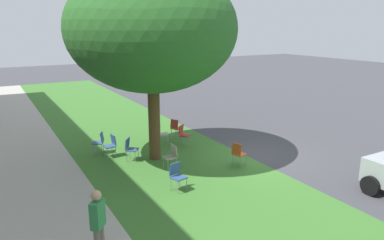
{
  "coord_description": "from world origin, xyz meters",
  "views": [
    {
      "loc": [
        -10.37,
        8.78,
        4.96
      ],
      "look_at": [
        1.69,
        1.84,
        1.35
      ],
      "focal_mm": 33.95,
      "sensor_mm": 36.0,
      "label": 1
    }
  ],
  "objects_px": {
    "chair_8": "(130,147)",
    "chair_2": "(183,133)",
    "chair_4": "(100,141)",
    "chair_6": "(177,174)",
    "chair_1": "(238,153)",
    "chair_3": "(176,127)",
    "chair_7": "(162,133)",
    "chair_0": "(171,155)",
    "chair_5": "(111,144)",
    "street_tree": "(152,30)",
    "pedestrian_0": "(98,224)"
  },
  "relations": [
    {
      "from": "street_tree",
      "to": "chair_2",
      "type": "bearing_deg",
      "value": -62.71
    },
    {
      "from": "chair_8",
      "to": "chair_0",
      "type": "bearing_deg",
      "value": -146.04
    },
    {
      "from": "chair_3",
      "to": "chair_5",
      "type": "relative_size",
      "value": 1.0
    },
    {
      "from": "street_tree",
      "to": "chair_8",
      "type": "bearing_deg",
      "value": 74.13
    },
    {
      "from": "chair_0",
      "to": "chair_5",
      "type": "bearing_deg",
      "value": 33.57
    },
    {
      "from": "chair_8",
      "to": "chair_4",
      "type": "bearing_deg",
      "value": 29.14
    },
    {
      "from": "street_tree",
      "to": "chair_0",
      "type": "height_order",
      "value": "street_tree"
    },
    {
      "from": "chair_8",
      "to": "chair_2",
      "type": "bearing_deg",
      "value": -76.39
    },
    {
      "from": "chair_3",
      "to": "chair_4",
      "type": "bearing_deg",
      "value": 94.93
    },
    {
      "from": "chair_2",
      "to": "pedestrian_0",
      "type": "bearing_deg",
      "value": 138.72
    },
    {
      "from": "street_tree",
      "to": "chair_3",
      "type": "bearing_deg",
      "value": -44.41
    },
    {
      "from": "chair_0",
      "to": "chair_3",
      "type": "bearing_deg",
      "value": -29.82
    },
    {
      "from": "chair_1",
      "to": "chair_2",
      "type": "relative_size",
      "value": 1.0
    },
    {
      "from": "street_tree",
      "to": "chair_8",
      "type": "relative_size",
      "value": 8.06
    },
    {
      "from": "chair_2",
      "to": "chair_3",
      "type": "bearing_deg",
      "value": -9.56
    },
    {
      "from": "chair_6",
      "to": "chair_8",
      "type": "distance_m",
      "value": 3.18
    },
    {
      "from": "chair_1",
      "to": "chair_6",
      "type": "height_order",
      "value": "same"
    },
    {
      "from": "chair_4",
      "to": "chair_5",
      "type": "bearing_deg",
      "value": -155.91
    },
    {
      "from": "chair_6",
      "to": "chair_0",
      "type": "bearing_deg",
      "value": -21.26
    },
    {
      "from": "chair_3",
      "to": "chair_5",
      "type": "bearing_deg",
      "value": 105.53
    },
    {
      "from": "street_tree",
      "to": "chair_1",
      "type": "height_order",
      "value": "street_tree"
    },
    {
      "from": "street_tree",
      "to": "chair_1",
      "type": "xyz_separation_m",
      "value": [
        -2.23,
        -2.29,
        -4.32
      ]
    },
    {
      "from": "street_tree",
      "to": "chair_2",
      "type": "relative_size",
      "value": 8.06
    },
    {
      "from": "chair_0",
      "to": "chair_5",
      "type": "relative_size",
      "value": 1.0
    },
    {
      "from": "chair_0",
      "to": "chair_6",
      "type": "height_order",
      "value": "same"
    },
    {
      "from": "chair_6",
      "to": "chair_7",
      "type": "bearing_deg",
      "value": -19.38
    },
    {
      "from": "street_tree",
      "to": "chair_7",
      "type": "distance_m",
      "value": 4.66
    },
    {
      "from": "chair_5",
      "to": "chair_8",
      "type": "height_order",
      "value": "same"
    },
    {
      "from": "chair_0",
      "to": "chair_2",
      "type": "xyz_separation_m",
      "value": [
        2.12,
        -1.64,
        0.0
      ]
    },
    {
      "from": "chair_3",
      "to": "chair_6",
      "type": "relative_size",
      "value": 1.0
    },
    {
      "from": "chair_7",
      "to": "pedestrian_0",
      "type": "height_order",
      "value": "pedestrian_0"
    },
    {
      "from": "street_tree",
      "to": "chair_4",
      "type": "xyz_separation_m",
      "value": [
        1.64,
        1.68,
        -4.32
      ]
    },
    {
      "from": "chair_2",
      "to": "chair_3",
      "type": "xyz_separation_m",
      "value": [
        1.06,
        -0.18,
        0.0
      ]
    },
    {
      "from": "chair_0",
      "to": "chair_2",
      "type": "height_order",
      "value": "same"
    },
    {
      "from": "chair_5",
      "to": "pedestrian_0",
      "type": "bearing_deg",
      "value": 160.24
    },
    {
      "from": "chair_3",
      "to": "chair_7",
      "type": "bearing_deg",
      "value": 118.03
    },
    {
      "from": "chair_4",
      "to": "chair_6",
      "type": "distance_m",
      "value": 4.69
    },
    {
      "from": "chair_8",
      "to": "pedestrian_0",
      "type": "bearing_deg",
      "value": 153.41
    },
    {
      "from": "chair_0",
      "to": "chair_8",
      "type": "height_order",
      "value": "same"
    },
    {
      "from": "street_tree",
      "to": "chair_1",
      "type": "distance_m",
      "value": 5.37
    },
    {
      "from": "street_tree",
      "to": "pedestrian_0",
      "type": "height_order",
      "value": "street_tree"
    },
    {
      "from": "pedestrian_0",
      "to": "chair_3",
      "type": "bearing_deg",
      "value": -37.73
    },
    {
      "from": "chair_0",
      "to": "chair_5",
      "type": "height_order",
      "value": "same"
    },
    {
      "from": "chair_7",
      "to": "pedestrian_0",
      "type": "distance_m",
      "value": 8.16
    },
    {
      "from": "street_tree",
      "to": "chair_6",
      "type": "xyz_separation_m",
      "value": [
        -2.91,
        0.56,
        -4.32
      ]
    },
    {
      "from": "chair_1",
      "to": "chair_3",
      "type": "relative_size",
      "value": 1.0
    },
    {
      "from": "chair_2",
      "to": "chair_1",
      "type": "bearing_deg",
      "value": -169.91
    },
    {
      "from": "chair_6",
      "to": "pedestrian_0",
      "type": "relative_size",
      "value": 0.52
    },
    {
      "from": "street_tree",
      "to": "chair_5",
      "type": "xyz_separation_m",
      "value": [
        1.03,
        1.4,
        -4.32
      ]
    },
    {
      "from": "chair_6",
      "to": "pedestrian_0",
      "type": "bearing_deg",
      "value": 127.11
    }
  ]
}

